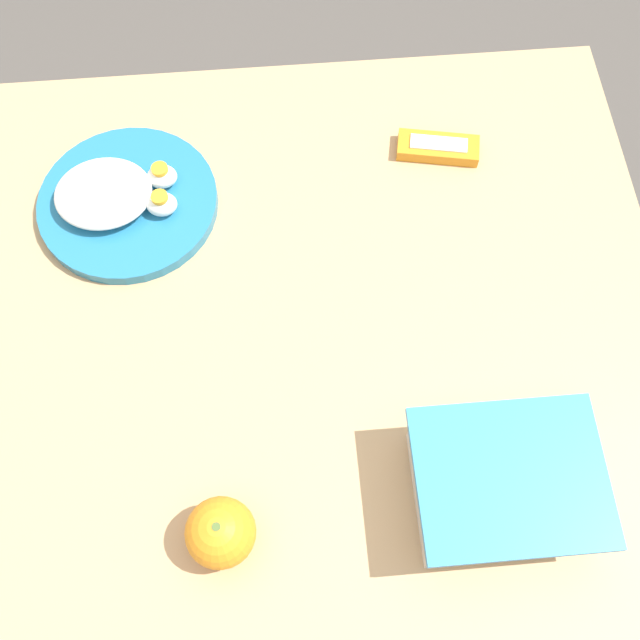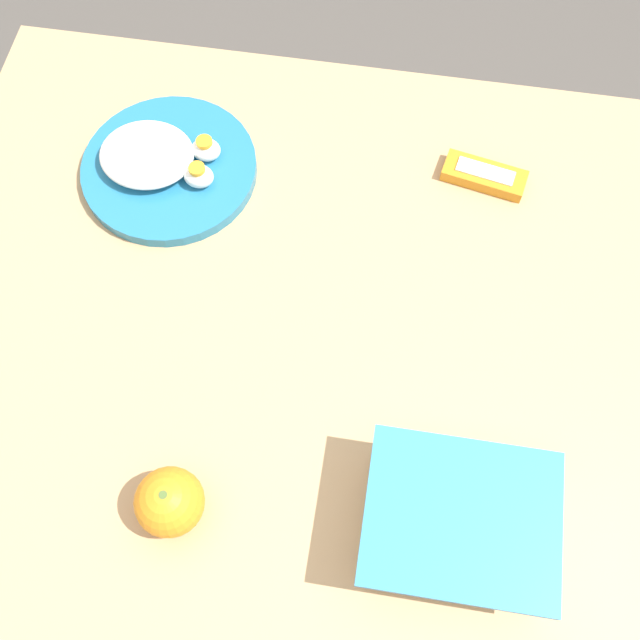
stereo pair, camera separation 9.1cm
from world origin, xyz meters
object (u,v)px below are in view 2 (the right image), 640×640
(candy_bar, at_px, (484,175))
(orange_fruit, at_px, (170,502))
(rice_plate, at_px, (164,164))
(food_container, at_px, (456,525))

(candy_bar, bearing_deg, orange_fruit, 58.06)
(orange_fruit, relative_size, rice_plate, 0.32)
(rice_plate, relative_size, candy_bar, 2.02)
(rice_plate, xyz_separation_m, candy_bar, (-0.44, -0.06, -0.01))
(rice_plate, bearing_deg, orange_fruit, 105.08)
(rice_plate, bearing_deg, candy_bar, -172.68)
(orange_fruit, bearing_deg, rice_plate, -74.92)
(rice_plate, distance_m, candy_bar, 0.44)
(orange_fruit, xyz_separation_m, rice_plate, (0.12, -0.45, -0.02))
(food_container, height_order, candy_bar, food_container)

